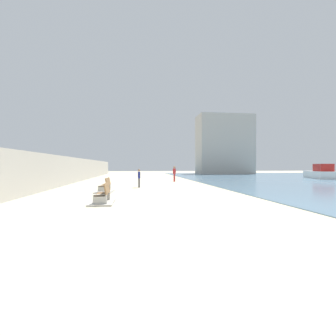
{
  "coord_description": "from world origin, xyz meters",
  "views": [
    {
      "loc": [
        -0.73,
        -8.16,
        1.79
      ],
      "look_at": [
        2.1,
        14.36,
        1.6
      ],
      "focal_mm": 26.88,
      "sensor_mm": 36.0,
      "label": 1
    }
  ],
  "objects_px": {
    "person_standing": "(139,177)",
    "bench_near": "(103,198)",
    "boat_outer": "(321,173)",
    "person_walking": "(174,172)",
    "bench_far": "(105,189)"
  },
  "relations": [
    {
      "from": "person_standing",
      "to": "boat_outer",
      "type": "distance_m",
      "value": 27.92
    },
    {
      "from": "person_walking",
      "to": "person_standing",
      "type": "xyz_separation_m",
      "value": [
        -4.06,
        -7.31,
        -0.16
      ]
    },
    {
      "from": "bench_near",
      "to": "bench_far",
      "type": "height_order",
      "value": "same"
    },
    {
      "from": "person_standing",
      "to": "boat_outer",
      "type": "bearing_deg",
      "value": 24.1
    },
    {
      "from": "bench_far",
      "to": "boat_outer",
      "type": "distance_m",
      "value": 31.53
    },
    {
      "from": "bench_near",
      "to": "boat_outer",
      "type": "relative_size",
      "value": 0.3
    },
    {
      "from": "bench_far",
      "to": "person_walking",
      "type": "bearing_deg",
      "value": 59.05
    },
    {
      "from": "bench_near",
      "to": "bench_far",
      "type": "distance_m",
      "value": 5.26
    },
    {
      "from": "bench_near",
      "to": "person_walking",
      "type": "bearing_deg",
      "value": 69.74
    },
    {
      "from": "person_standing",
      "to": "boat_outer",
      "type": "relative_size",
      "value": 0.22
    },
    {
      "from": "person_standing",
      "to": "bench_near",
      "type": "bearing_deg",
      "value": -101.91
    },
    {
      "from": "person_standing",
      "to": "boat_outer",
      "type": "xyz_separation_m",
      "value": [
        25.49,
        11.4,
        -0.09
      ]
    },
    {
      "from": "boat_outer",
      "to": "bench_near",
      "type": "bearing_deg",
      "value": -143.75
    },
    {
      "from": "bench_far",
      "to": "person_standing",
      "type": "height_order",
      "value": "person_standing"
    },
    {
      "from": "bench_near",
      "to": "boat_outer",
      "type": "distance_m",
      "value": 33.86
    }
  ]
}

